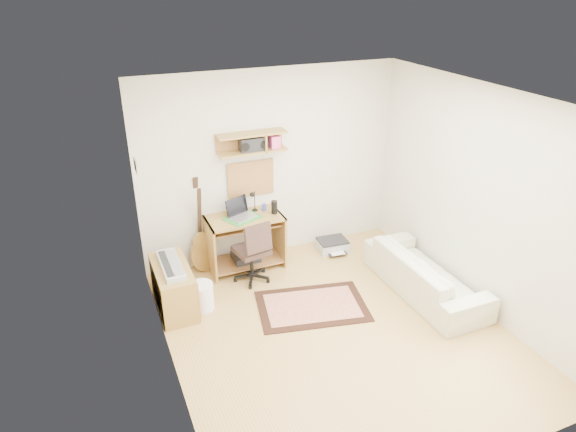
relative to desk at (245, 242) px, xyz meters
name	(u,v)px	position (x,y,z in m)	size (l,w,h in m)	color
floor	(336,331)	(0.49, -1.73, -0.38)	(3.60, 4.00, 0.01)	tan
ceiling	(348,100)	(0.49, -1.73, 2.23)	(3.60, 4.00, 0.01)	white
back_wall	(271,166)	(0.49, 0.28, 0.93)	(3.60, 0.01, 2.60)	beige
left_wall	(163,263)	(-1.31, -1.73, 0.93)	(0.01, 4.00, 2.60)	beige
right_wall	(481,200)	(2.30, -1.73, 0.93)	(0.01, 4.00, 2.60)	beige
wall_shelf	(252,143)	(0.19, 0.15, 1.32)	(0.90, 0.25, 0.26)	#A27B39
cork_board	(251,179)	(0.19, 0.25, 0.79)	(0.64, 0.03, 0.49)	tan
wall_photo	(136,166)	(-1.30, -0.23, 1.34)	(0.02, 0.20, 0.15)	#4C8CBF
desk	(245,242)	(0.00, 0.00, 0.00)	(1.00, 0.55, 0.75)	#A27B39
laptop	(242,209)	(-0.03, -0.02, 0.50)	(0.34, 0.34, 0.26)	silver
speaker	(274,207)	(0.41, -0.05, 0.47)	(0.08, 0.08, 0.18)	black
desk_lamp	(255,201)	(0.20, 0.14, 0.52)	(0.10, 0.10, 0.29)	black
pencil_cup	(264,207)	(0.32, 0.10, 0.42)	(0.06, 0.06, 0.09)	#3642A2
boombox	(253,144)	(0.20, 0.15, 1.30)	(0.34, 0.16, 0.18)	black
rug	(312,306)	(0.44, -1.20, -0.37)	(1.30, 0.86, 0.02)	#CDAD89
task_chair	(251,250)	(-0.03, -0.35, 0.07)	(0.45, 0.45, 0.88)	#32231D
cabinet	(173,287)	(-1.09, -0.56, -0.10)	(0.40, 0.90, 0.55)	#A27B39
music_keyboard	(171,265)	(-1.09, -0.56, 0.21)	(0.22, 0.71, 0.06)	#B2B5BA
guitar	(201,227)	(-0.55, 0.13, 0.28)	(0.35, 0.22, 1.31)	olive
waste_basket	(202,296)	(-0.79, -0.72, -0.21)	(0.28, 0.28, 0.34)	white
printer	(332,245)	(1.30, -0.05, -0.29)	(0.43, 0.33, 0.16)	#A5A8AA
sofa	(426,267)	(1.87, -1.45, -0.02)	(1.80, 0.53, 0.71)	beige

